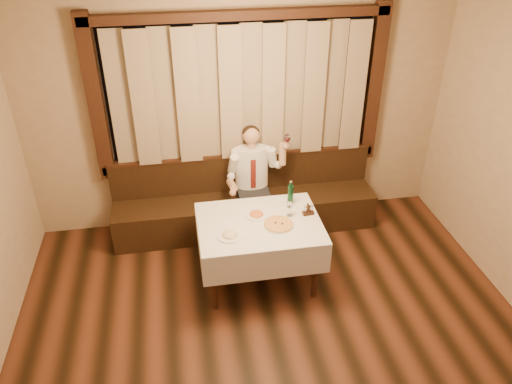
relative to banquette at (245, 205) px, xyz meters
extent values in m
cube|color=silver|center=(0.00, -2.72, 2.49)|extent=(5.00, 6.00, 0.01)
cube|color=tan|center=(0.00, 0.28, 1.09)|extent=(5.00, 0.01, 2.80)
cube|color=black|center=(0.00, 0.26, 1.39)|extent=(3.00, 0.02, 1.60)
cube|color=orange|center=(-0.70, 0.25, 1.09)|extent=(0.50, 0.01, 0.40)
cube|color=black|center=(0.00, 0.22, 0.54)|extent=(3.30, 0.12, 0.10)
cube|color=black|center=(0.00, 0.22, 2.24)|extent=(3.30, 0.12, 0.10)
cube|color=black|center=(-1.60, 0.22, 1.39)|extent=(0.16, 0.12, 1.90)
cube|color=black|center=(1.60, 0.22, 1.39)|extent=(0.16, 0.12, 1.90)
cube|color=#957E60|center=(0.00, 0.16, 1.39)|extent=(2.90, 0.08, 1.55)
cube|color=black|center=(0.00, -0.04, -0.09)|extent=(3.20, 0.60, 0.45)
cube|color=black|center=(0.00, 0.20, 0.36)|extent=(3.20, 0.12, 0.45)
cube|color=black|center=(0.00, 0.20, 0.61)|extent=(3.20, 0.14, 0.04)
cylinder|color=black|center=(-0.52, -1.39, 0.04)|extent=(0.06, 0.06, 0.71)
cylinder|color=black|center=(0.52, -1.39, 0.04)|extent=(0.06, 0.06, 0.71)
cylinder|color=black|center=(-0.52, -0.65, 0.04)|extent=(0.06, 0.06, 0.71)
cylinder|color=black|center=(0.52, -0.65, 0.04)|extent=(0.06, 0.06, 0.71)
cube|color=black|center=(0.00, -1.02, 0.42)|extent=(1.20, 0.90, 0.04)
cube|color=white|center=(0.00, -1.02, 0.44)|extent=(1.26, 0.96, 0.01)
cube|color=white|center=(0.00, -1.50, 0.27)|extent=(1.26, 0.01, 0.35)
cube|color=white|center=(0.00, -0.54, 0.27)|extent=(1.26, 0.01, 0.35)
cube|color=white|center=(-0.63, -1.02, 0.27)|extent=(0.01, 0.96, 0.35)
cube|color=white|center=(0.63, -1.02, 0.27)|extent=(0.01, 0.96, 0.35)
cylinder|color=white|center=(0.18, -1.11, 0.45)|extent=(0.31, 0.31, 0.01)
cylinder|color=#CD641E|center=(0.18, -1.11, 0.46)|extent=(0.29, 0.29, 0.01)
torus|color=tan|center=(0.18, -1.11, 0.46)|extent=(0.30, 0.30, 0.02)
sphere|color=black|center=(0.16, -1.09, 0.47)|extent=(0.02, 0.02, 0.02)
sphere|color=black|center=(0.22, -1.12, 0.47)|extent=(0.02, 0.02, 0.02)
cylinder|color=white|center=(-0.01, -0.90, 0.45)|extent=(0.24, 0.24, 0.01)
ellipsoid|color=#C95C20|center=(-0.01, -0.90, 0.49)|extent=(0.15, 0.15, 0.07)
cylinder|color=white|center=(-0.33, -1.21, 0.45)|extent=(0.26, 0.26, 0.02)
ellipsoid|color=beige|center=(-0.33, -1.21, 0.50)|extent=(0.16, 0.16, 0.07)
cylinder|color=#104E27|center=(0.39, -0.74, 0.56)|extent=(0.06, 0.06, 0.23)
cylinder|color=#104E27|center=(0.39, -0.74, 0.69)|extent=(0.02, 0.02, 0.05)
cylinder|color=silver|center=(0.39, -0.74, 0.73)|extent=(0.03, 0.03, 0.01)
cylinder|color=white|center=(0.33, -0.96, 0.45)|extent=(0.06, 0.06, 0.01)
cylinder|color=white|center=(0.33, -0.96, 0.50)|extent=(0.01, 0.01, 0.09)
ellipsoid|color=white|center=(0.33, -0.96, 0.58)|extent=(0.07, 0.07, 0.08)
cube|color=black|center=(0.53, -0.97, 0.46)|extent=(0.12, 0.07, 0.04)
cube|color=black|center=(0.53, -0.97, 0.53)|extent=(0.02, 0.06, 0.09)
cylinder|color=white|center=(0.50, -0.97, 0.51)|extent=(0.03, 0.03, 0.07)
cylinder|color=silver|center=(0.50, -0.97, 0.55)|extent=(0.03, 0.03, 0.01)
cylinder|color=white|center=(0.56, -0.97, 0.51)|extent=(0.03, 0.03, 0.07)
cylinder|color=silver|center=(0.56, -0.97, 0.55)|extent=(0.03, 0.03, 0.01)
cube|color=black|center=(0.09, -0.16, 0.21)|extent=(0.37, 0.42, 0.15)
cube|color=black|center=(-0.02, -0.36, -0.09)|extent=(0.10, 0.11, 0.45)
cube|color=black|center=(0.19, -0.36, -0.09)|extent=(0.10, 0.11, 0.45)
ellipsoid|color=white|center=(0.09, -0.02, 0.54)|extent=(0.39, 0.24, 0.50)
cube|color=maroon|center=(0.09, -0.14, 0.51)|extent=(0.06, 0.01, 0.37)
cylinder|color=tan|center=(0.09, -0.02, 0.83)|extent=(0.09, 0.09, 0.07)
sphere|color=tan|center=(0.09, -0.02, 0.95)|extent=(0.20, 0.20, 0.20)
ellipsoid|color=black|center=(0.09, 0.01, 0.98)|extent=(0.20, 0.20, 0.15)
sphere|color=white|center=(-0.10, -0.02, 0.75)|extent=(0.12, 0.12, 0.12)
sphere|color=white|center=(0.27, -0.02, 0.75)|extent=(0.12, 0.12, 0.12)
sphere|color=tan|center=(-0.19, -0.40, 0.44)|extent=(0.08, 0.08, 0.08)
sphere|color=tan|center=(0.46, -0.17, 0.87)|extent=(0.09, 0.09, 0.09)
cylinder|color=white|center=(0.46, -0.20, 0.91)|extent=(0.01, 0.01, 0.10)
ellipsoid|color=white|center=(0.46, -0.20, 0.98)|extent=(0.08, 0.08, 0.10)
ellipsoid|color=#4C070F|center=(0.46, -0.20, 0.97)|extent=(0.06, 0.06, 0.06)
camera|label=1|loc=(-0.75, -5.15, 3.40)|focal=35.00mm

